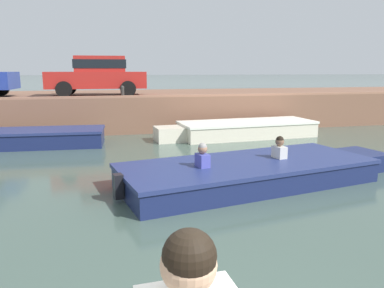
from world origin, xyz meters
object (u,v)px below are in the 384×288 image
boat_moored_west_navy (21,138)px  motorboat_passing (258,171)px  boat_moored_central_cream (241,129)px  mooring_bollard_mid (122,91)px  car_left_inner_red (98,74)px

boat_moored_west_navy → motorboat_passing: motorboat_passing is taller
boat_moored_central_cream → mooring_bollard_mid: size_ratio=13.21×
car_left_inner_red → boat_moored_west_navy: bearing=-128.1°
motorboat_passing → car_left_inner_red: (-3.30, 8.35, 1.97)m
mooring_bollard_mid → boat_moored_west_navy: bearing=-152.0°
motorboat_passing → boat_moored_west_navy: bearing=137.3°
boat_moored_central_cream → motorboat_passing: motorboat_passing is taller
car_left_inner_red → mooring_bollard_mid: car_left_inner_red is taller
boat_moored_central_cream → motorboat_passing: (-1.62, -5.33, -0.04)m
boat_moored_west_navy → car_left_inner_red: (2.42, 3.08, 1.95)m
car_left_inner_red → mooring_bollard_mid: 1.70m
boat_moored_west_navy → boat_moored_central_cream: size_ratio=0.95×
boat_moored_west_navy → boat_moored_central_cream: 7.34m
boat_moored_central_cream → car_left_inner_red: bearing=148.4°
boat_moored_west_navy → boat_moored_central_cream: bearing=0.5°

